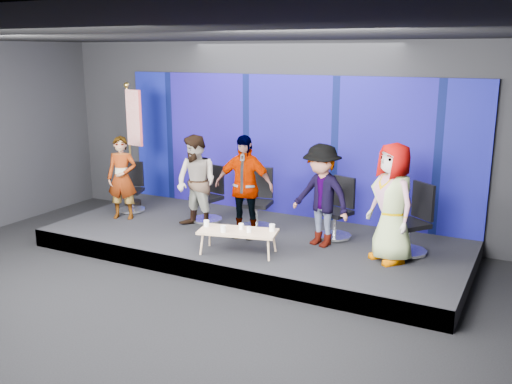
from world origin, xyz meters
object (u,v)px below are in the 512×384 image
(mug_a, at_px, (206,223))
(mug_e, at_px, (272,228))
(chair_a, at_px, (132,195))
(panelist_e, at_px, (392,203))
(mug_b, at_px, (223,229))
(flag_stand, at_px, (133,142))
(chair_b, at_px, (209,203))
(panelist_c, at_px, (244,187))
(chair_c, at_px, (257,209))
(chair_d, at_px, (337,218))
(panelist_a, at_px, (122,178))
(panelist_b, at_px, (196,183))
(coffee_table, at_px, (238,232))
(chair_e, at_px, (411,231))
(panelist_d, at_px, (321,195))
(mug_d, at_px, (249,229))
(mug_c, at_px, (241,226))

(mug_a, distance_m, mug_e, 1.04)
(chair_a, height_order, panelist_e, panelist_e)
(mug_b, bearing_deg, mug_a, 162.56)
(chair_a, height_order, flag_stand, flag_stand)
(chair_b, relative_size, panelist_c, 0.59)
(mug_e, bearing_deg, panelist_e, 17.98)
(chair_c, height_order, chair_d, chair_c)
(chair_c, bearing_deg, mug_e, -62.05)
(panelist_a, bearing_deg, chair_d, -8.89)
(panelist_b, bearing_deg, panelist_a, -165.19)
(chair_b, bearing_deg, chair_d, 15.67)
(coffee_table, relative_size, mug_a, 12.56)
(chair_e, bearing_deg, panelist_d, -130.69)
(mug_a, height_order, mug_e, mug_e)
(panelist_b, height_order, coffee_table, panelist_b)
(coffee_table, distance_m, mug_b, 0.25)
(chair_b, xyz_separation_m, mug_d, (1.51, -1.27, 0.08))
(mug_c, height_order, mug_d, mug_c)
(panelist_e, bearing_deg, flag_stand, -149.60)
(mug_e, bearing_deg, mug_d, -142.10)
(chair_b, distance_m, mug_e, 2.08)
(chair_e, xyz_separation_m, flag_stand, (-5.46, 0.21, 0.93))
(chair_c, xyz_separation_m, chair_e, (2.66, -0.05, 0.01))
(chair_e, height_order, flag_stand, flag_stand)
(mug_c, distance_m, mug_e, 0.48)
(panelist_a, bearing_deg, mug_d, -32.67)
(mug_c, bearing_deg, chair_b, 138.30)
(panelist_a, bearing_deg, panelist_c, -17.85)
(panelist_e, bearing_deg, chair_b, -150.73)
(panelist_c, bearing_deg, panelist_b, 170.88)
(panelist_b, relative_size, mug_c, 18.42)
(panelist_d, distance_m, mug_c, 1.35)
(panelist_e, bearing_deg, coffee_table, -122.86)
(coffee_table, bearing_deg, mug_e, 24.63)
(chair_b, distance_m, chair_e, 3.66)
(chair_c, height_order, mug_a, chair_c)
(mug_a, height_order, mug_c, mug_a)
(mug_b, height_order, mug_d, mug_b)
(chair_b, bearing_deg, chair_a, -164.37)
(chair_e, distance_m, mug_a, 3.14)
(panelist_c, height_order, mug_e, panelist_c)
(mug_c, bearing_deg, chair_c, 105.62)
(chair_c, height_order, mug_c, chair_c)
(chair_a, height_order, chair_e, chair_e)
(mug_a, bearing_deg, panelist_d, 33.25)
(chair_e, relative_size, flag_stand, 0.45)
(panelist_d, bearing_deg, chair_b, -170.92)
(mug_c, distance_m, mug_d, 0.20)
(chair_d, height_order, mug_a, chair_d)
(chair_d, distance_m, panelist_e, 1.37)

